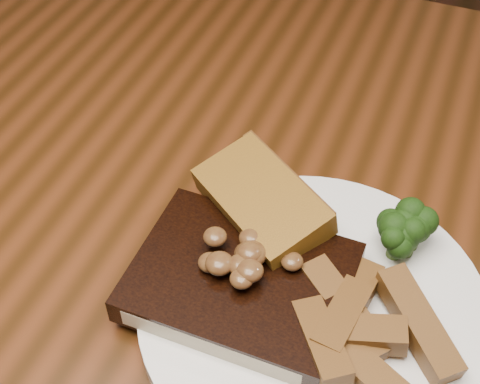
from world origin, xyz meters
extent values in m
cube|color=#4B230F|center=(0.00, 0.00, 0.73)|extent=(1.60, 0.90, 0.04)
cube|color=black|center=(-0.16, 0.71, 0.47)|extent=(0.48, 0.48, 0.04)
cylinder|color=black|center=(0.04, 0.89, 0.23)|extent=(0.04, 0.04, 0.45)
cylinder|color=black|center=(-0.34, 0.90, 0.23)|extent=(0.04, 0.04, 0.45)
cylinder|color=black|center=(0.02, 0.51, 0.23)|extent=(0.04, 0.04, 0.45)
cylinder|color=black|center=(-0.35, 0.53, 0.23)|extent=(0.04, 0.04, 0.45)
cylinder|color=white|center=(0.12, -0.08, 0.76)|extent=(0.35, 0.35, 0.01)
cube|color=black|center=(0.06, -0.09, 0.77)|extent=(0.17, 0.13, 0.03)
cube|color=#BBB191|center=(0.06, -0.15, 0.77)|extent=(0.15, 0.01, 0.02)
cube|color=#8D6119|center=(0.05, -0.01, 0.78)|extent=(0.14, 0.13, 0.03)
camera|label=1|loc=(0.17, -0.39, 1.22)|focal=50.00mm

